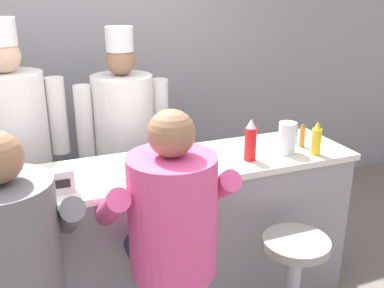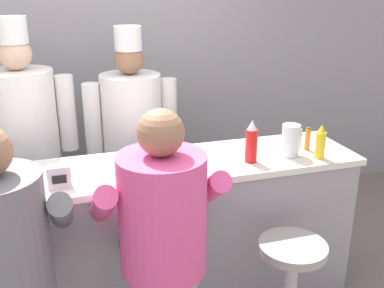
{
  "view_description": "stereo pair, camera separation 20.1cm",
  "coord_description": "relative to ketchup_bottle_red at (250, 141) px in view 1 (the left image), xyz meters",
  "views": [
    {
      "loc": [
        -0.45,
        -2.05,
        2.04
      ],
      "look_at": [
        0.48,
        0.26,
        1.14
      ],
      "focal_mm": 42.0,
      "sensor_mm": 36.0,
      "label": 1
    },
    {
      "loc": [
        -0.26,
        -2.12,
        2.04
      ],
      "look_at": [
        0.48,
        0.26,
        1.14
      ],
      "focal_mm": 42.0,
      "sensor_mm": 36.0,
      "label": 2
    }
  ],
  "objects": [
    {
      "name": "diner_seated_pink",
      "position": [
        -0.65,
        -0.4,
        -0.2
      ],
      "size": [
        0.64,
        0.64,
        1.52
      ],
      "color": "#B2B5BA",
      "rests_on": "ground_plane"
    },
    {
      "name": "empty_stool_round",
      "position": [
        0.07,
        -0.44,
        -0.68
      ],
      "size": [
        0.38,
        0.38,
        0.7
      ],
      "color": "#B2B5BA",
      "rests_on": "ground_plane"
    },
    {
      "name": "diner_seated_grey",
      "position": [
        -1.38,
        -0.4,
        -0.2
      ],
      "size": [
        0.64,
        0.63,
        1.51
      ],
      "color": "#B2B5BA",
      "rests_on": "ground_plane"
    },
    {
      "name": "ketchup_bottle_red",
      "position": [
        0.0,
        0.0,
        0.0
      ],
      "size": [
        0.07,
        0.07,
        0.26
      ],
      "color": "red",
      "rests_on": "diner_counter"
    },
    {
      "name": "mustard_bottle_yellow",
      "position": [
        0.43,
        -0.07,
        -0.02
      ],
      "size": [
        0.06,
        0.06,
        0.21
      ],
      "color": "yellow",
      "rests_on": "diner_counter"
    },
    {
      "name": "hot_sauce_bottle_orange",
      "position": [
        0.43,
        0.08,
        -0.05
      ],
      "size": [
        0.03,
        0.03,
        0.15
      ],
      "color": "orange",
      "rests_on": "diner_counter"
    },
    {
      "name": "cook_in_whites_near",
      "position": [
        -1.32,
        0.92,
        -0.13
      ],
      "size": [
        0.72,
        0.46,
        1.84
      ],
      "color": "#232328",
      "rests_on": "ground_plane"
    },
    {
      "name": "cook_in_whites_far",
      "position": [
        -0.57,
        0.88,
        -0.18
      ],
      "size": [
        0.69,
        0.44,
        1.76
      ],
      "color": "#232328",
      "rests_on": "ground_plane"
    },
    {
      "name": "water_pitcher_clear",
      "position": [
        0.27,
        0.02,
        -0.02
      ],
      "size": [
        0.13,
        0.11,
        0.2
      ],
      "color": "silver",
      "rests_on": "diner_counter"
    },
    {
      "name": "wall_back",
      "position": [
        -0.82,
        1.61,
        0.21
      ],
      "size": [
        10.0,
        0.06,
        2.7
      ],
      "color": "#99999E",
      "rests_on": "ground_plane"
    },
    {
      "name": "breakfast_plate",
      "position": [
        -0.69,
        0.06,
        -0.11
      ],
      "size": [
        0.25,
        0.25,
        0.05
      ],
      "color": "white",
      "rests_on": "diner_counter"
    },
    {
      "name": "napkin_dispenser_chrome",
      "position": [
        -1.11,
        -0.04,
        -0.06
      ],
      "size": [
        0.12,
        0.07,
        0.12
      ],
      "color": "silver",
      "rests_on": "diner_counter"
    },
    {
      "name": "diner_counter",
      "position": [
        -0.82,
        0.12,
        -0.63
      ],
      "size": [
        3.04,
        0.58,
        1.02
      ],
      "color": "gray",
      "rests_on": "ground_plane"
    }
  ]
}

